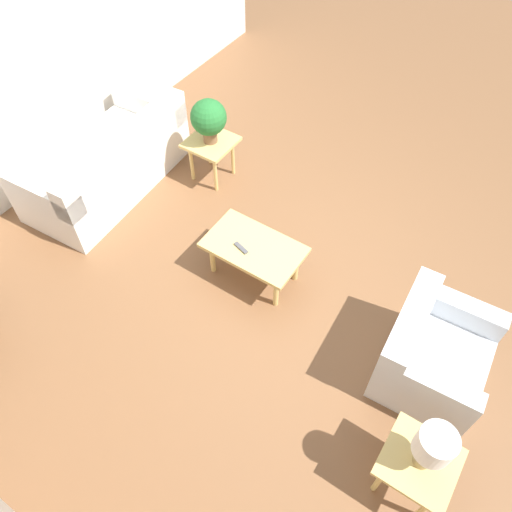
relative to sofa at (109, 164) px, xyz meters
The scene contains 10 objects.
ground_plane 2.32m from the sofa, behind, with size 14.00×14.00×0.00m, color brown.
wall_right 1.30m from the sofa, ahead, with size 0.12×7.20×2.70m.
sofa is the anchor object (origin of this frame).
armchair 3.81m from the sofa, behind, with size 0.83×0.97×0.73m.
coffee_table 2.04m from the sofa, behind, with size 0.91×0.54×0.43m.
side_table_plant 1.14m from the sofa, 138.68° to the right, with size 0.50×0.50×0.51m.
side_table_lamp 4.19m from the sofa, 163.88° to the left, with size 0.50×0.50×0.51m.
potted_plant 1.24m from the sofa, 138.68° to the right, with size 0.38×0.38×0.50m.
table_lamp 4.22m from the sofa, 163.88° to the left, with size 0.25×0.25×0.46m.
remote_control 1.97m from the sofa, behind, with size 0.16×0.08×0.02m.
Camera 1 is at (-1.36, 2.69, 3.97)m, focal length 35.00 mm.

